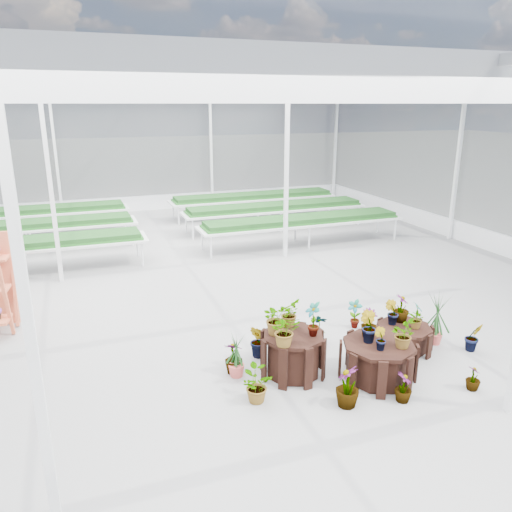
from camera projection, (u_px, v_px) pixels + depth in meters
name	position (u px, v px, depth m)	size (l,w,h in m)	color
ground_plane	(225.00, 329.00, 9.71)	(24.00, 24.00, 0.00)	gray
greenhouse_shell	(223.00, 216.00, 9.05)	(18.00, 24.00, 4.50)	white
steel_frame	(223.00, 216.00, 9.05)	(18.00, 24.00, 4.50)	silver
nursery_benches	(160.00, 226.00, 16.05)	(16.00, 7.00, 0.84)	silver
plinth_tall	(293.00, 354.00, 7.99)	(1.02, 1.02, 0.69)	black
plinth_mid	(378.00, 361.00, 7.86)	(1.17, 1.17, 0.62)	black
plinth_low	(403.00, 338.00, 8.84)	(0.98, 0.98, 0.44)	black
nursery_plants	(338.00, 337.00, 8.13)	(4.63, 2.86, 1.26)	#173D17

